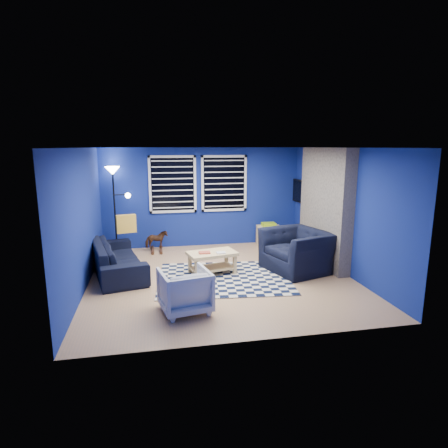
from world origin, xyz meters
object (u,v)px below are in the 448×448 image
armchair_big (297,251)px  rocking_horse (156,240)px  armchair_bent (185,290)px  coffee_table (212,258)px  sofa (117,258)px  floor_lamp (114,182)px  cabinet (268,235)px  tv (301,192)px

armchair_big → rocking_horse: armchair_big is taller
armchair_bent → rocking_horse: (-0.38, 3.53, -0.05)m
armchair_bent → coffee_table: (0.69, 1.65, -0.01)m
sofa → floor_lamp: 2.11m
coffee_table → armchair_bent: bearing=-112.8°
rocking_horse → cabinet: size_ratio=0.79×
armchair_bent → cabinet: size_ratio=1.13×
sofa → armchair_bent: armchair_bent is taller
armchair_big → armchair_bent: 2.90m
sofa → coffee_table: sofa is taller
sofa → rocking_horse: sofa is taller
coffee_table → floor_lamp: bearing=134.7°
armchair_bent → rocking_horse: bearing=-95.1°
armchair_big → rocking_horse: size_ratio=2.45×
tv → floor_lamp: floor_lamp is taller
coffee_table → floor_lamp: 3.15m
armchair_bent → floor_lamp: floor_lamp is taller
rocking_horse → coffee_table: rocking_horse is taller
armchair_big → armchair_bent: bearing=-75.2°
tv → armchair_big: (-0.82, -1.88, -0.98)m
tv → sofa: bearing=-163.1°
tv → floor_lamp: 4.59m
tv → sofa: tv is taller
sofa → armchair_big: bearing=-110.9°
cabinet → floor_lamp: size_ratio=0.32×
armchair_big → floor_lamp: 4.50m
tv → sofa: (-4.45, -1.35, -1.08)m
floor_lamp → cabinet: bearing=-1.2°
sofa → armchair_bent: (1.18, -2.06, 0.02)m
sofa → coffee_table: size_ratio=2.10×
armchair_bent → tv: bearing=-145.0°
armchair_bent → rocking_horse: 3.55m
armchair_big → cabinet: armchair_big is taller
rocking_horse → cabinet: cabinet is taller
tv → rocking_horse: bearing=178.1°
cabinet → rocking_horse: bearing=-169.6°
coffee_table → cabinet: 2.64m
armchair_big → rocking_horse: (-2.83, 2.00, -0.13)m
cabinet → floor_lamp: floor_lamp is taller
armchair_bent → cabinet: 4.36m
sofa → armchair_big: 3.67m
sofa → armchair_bent: 2.37m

